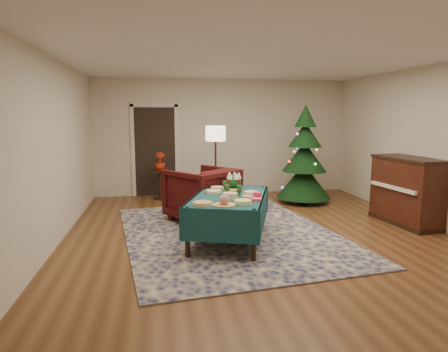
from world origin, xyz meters
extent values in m
plane|color=#593319|center=(0.00, 0.00, 0.00)|extent=(7.00, 7.00, 0.00)
plane|color=white|center=(0.00, 0.00, 2.70)|extent=(7.00, 7.00, 0.00)
plane|color=beige|center=(0.00, 3.50, 1.35)|extent=(6.00, 0.00, 6.00)
plane|color=beige|center=(0.00, -3.50, 1.35)|extent=(6.00, 0.00, 6.00)
plane|color=beige|center=(-3.00, 0.00, 1.35)|extent=(0.00, 7.00, 7.00)
plane|color=beige|center=(3.00, 0.00, 1.35)|extent=(0.00, 7.00, 7.00)
cube|color=black|center=(-1.60, 3.48, 1.02)|extent=(0.92, 0.02, 2.04)
cube|color=silver|center=(-2.10, 3.48, 1.05)|extent=(0.08, 0.04, 2.14)
cube|color=silver|center=(-1.10, 3.48, 1.05)|extent=(0.08, 0.04, 2.14)
cube|color=silver|center=(-1.60, 3.48, 2.10)|extent=(1.08, 0.04, 0.08)
cube|color=#121744|center=(-0.44, 0.18, 0.01)|extent=(3.73, 4.59, 0.02)
cylinder|color=black|center=(-1.18, -0.83, 0.35)|extent=(0.06, 0.06, 0.69)
cylinder|color=black|center=(-0.66, 0.70, 0.35)|extent=(0.06, 0.06, 0.69)
cylinder|color=black|center=(-0.35, -1.10, 0.35)|extent=(0.06, 0.06, 0.69)
cylinder|color=black|center=(0.16, 0.42, 0.35)|extent=(0.06, 0.06, 0.69)
cube|color=#113B3E|center=(-0.51, -0.20, 0.68)|extent=(1.53, 1.99, 0.04)
cube|color=#113B3E|center=(-0.23, 0.62, 0.48)|extent=(1.00, 0.36, 0.43)
cube|color=#113B3E|center=(-0.79, -1.03, 0.48)|extent=(1.00, 0.36, 0.43)
cube|color=#113B3E|center=(-0.03, -0.36, 0.48)|extent=(0.60, 1.70, 0.43)
cube|color=#113B3E|center=(-0.98, -0.04, 0.48)|extent=(0.60, 1.70, 0.43)
cylinder|color=silver|center=(-0.97, -0.74, 0.70)|extent=(0.30, 0.30, 0.01)
cylinder|color=tan|center=(-0.97, -0.74, 0.72)|extent=(0.25, 0.25, 0.03)
cylinder|color=silver|center=(-0.69, -0.84, 0.70)|extent=(0.30, 0.30, 0.01)
sphere|color=#CC727A|center=(-0.69, -0.84, 0.77)|extent=(0.14, 0.14, 0.14)
cylinder|color=silver|center=(-0.43, -0.79, 0.70)|extent=(0.27, 0.27, 0.01)
cylinder|color=#D8D172|center=(-0.43, -0.79, 0.73)|extent=(0.23, 0.23, 0.05)
cylinder|color=silver|center=(-0.54, -0.45, 0.70)|extent=(0.24, 0.24, 0.01)
cylinder|color=tan|center=(-0.54, -0.45, 0.75)|extent=(0.20, 0.20, 0.08)
cylinder|color=silver|center=(-0.27, -0.43, 0.70)|extent=(0.24, 0.24, 0.01)
cylinder|color=#B2844C|center=(-0.27, -0.43, 0.72)|extent=(0.20, 0.20, 0.03)
cylinder|color=silver|center=(-0.71, 0.02, 0.70)|extent=(0.28, 0.28, 0.01)
cylinder|color=#D8BF7F|center=(-0.71, 0.02, 0.72)|extent=(0.24, 0.24, 0.04)
cylinder|color=silver|center=(-0.44, -0.08, 0.70)|extent=(0.24, 0.24, 0.01)
cylinder|color=maroon|center=(-0.44, -0.08, 0.73)|extent=(0.20, 0.20, 0.06)
cylinder|color=silver|center=(-0.16, -0.11, 0.70)|extent=(0.25, 0.25, 0.01)
cylinder|color=#F2EACC|center=(-0.16, -0.11, 0.72)|extent=(0.21, 0.21, 0.03)
cylinder|color=silver|center=(-0.60, 0.35, 0.70)|extent=(0.26, 0.26, 0.01)
cylinder|color=tan|center=(-0.60, 0.35, 0.72)|extent=(0.22, 0.22, 0.03)
cone|color=#2D471E|center=(-0.51, 0.17, 0.74)|extent=(0.06, 0.06, 0.08)
cylinder|color=#2D471E|center=(-0.51, 0.17, 0.81)|extent=(0.07, 0.07, 0.08)
cone|color=#2D471E|center=(-0.36, -0.25, 0.74)|extent=(0.06, 0.06, 0.08)
cylinder|color=#2D471E|center=(-0.36, -0.25, 0.81)|extent=(0.07, 0.07, 0.08)
cone|color=#2D471E|center=(-0.54, -0.20, 0.74)|extent=(0.06, 0.06, 0.08)
cylinder|color=#2D471E|center=(-0.54, -0.20, 0.81)|extent=(0.07, 0.07, 0.08)
cube|color=#F44364|center=(-0.20, -0.60, 0.71)|extent=(0.18, 0.18, 0.04)
cube|color=#DB3D60|center=(-0.15, -0.45, 0.74)|extent=(0.14, 0.14, 0.09)
sphere|color=#1E4C1E|center=(-0.31, 0.46, 0.79)|extent=(0.24, 0.24, 0.24)
cone|color=white|center=(-0.23, 0.46, 0.90)|extent=(0.09, 0.09, 0.11)
cone|color=white|center=(-0.29, 0.54, 0.90)|extent=(0.09, 0.09, 0.11)
cone|color=white|center=(-0.38, 0.51, 0.90)|extent=(0.09, 0.09, 0.11)
cone|color=white|center=(-0.38, 0.42, 0.90)|extent=(0.09, 0.09, 0.11)
cone|color=white|center=(-0.29, 0.38, 0.90)|extent=(0.09, 0.09, 0.11)
sphere|color=#B20C0F|center=(-0.23, 0.52, 0.82)|extent=(0.06, 0.06, 0.06)
sphere|color=#B20C0F|center=(-0.37, 0.55, 0.82)|extent=(0.06, 0.06, 0.06)
sphere|color=#B20C0F|center=(-0.40, 0.41, 0.82)|extent=(0.06, 0.06, 0.06)
sphere|color=#B20C0F|center=(-0.26, 0.38, 0.82)|extent=(0.06, 0.06, 0.06)
imported|color=#3C0D0D|center=(-0.77, 1.05, 0.53)|extent=(1.40, 1.39, 1.05)
cylinder|color=#A57F3F|center=(-0.39, 2.06, 0.02)|extent=(0.28, 0.28, 0.03)
cylinder|color=black|center=(-0.39, 2.06, 0.75)|extent=(0.04, 0.04, 1.51)
cylinder|color=#FFEABF|center=(-0.39, 2.06, 1.51)|extent=(0.40, 0.40, 0.30)
cylinder|color=black|center=(-1.49, 3.04, 0.02)|extent=(0.33, 0.33, 0.04)
cylinder|color=black|center=(-1.49, 3.04, 0.32)|extent=(0.07, 0.07, 0.60)
cylinder|color=black|center=(-1.49, 3.04, 0.64)|extent=(0.37, 0.37, 0.03)
imported|color=red|center=(-1.49, 3.04, 0.77)|extent=(0.23, 0.41, 0.23)
cylinder|color=black|center=(1.56, 2.22, 0.08)|extent=(0.13, 0.13, 0.17)
cone|color=black|center=(1.56, 2.22, 0.47)|extent=(1.46, 1.46, 0.73)
cone|color=black|center=(1.56, 2.22, 0.99)|extent=(1.20, 1.20, 0.63)
cone|color=black|center=(1.56, 2.22, 1.46)|extent=(0.91, 0.91, 0.52)
cone|color=black|center=(1.56, 2.22, 1.86)|extent=(0.59, 0.59, 0.47)
cube|color=black|center=(2.70, 0.27, 0.04)|extent=(0.71, 1.37, 0.07)
cube|color=black|center=(2.70, 0.27, 0.58)|extent=(0.69, 1.35, 1.08)
cube|color=black|center=(2.70, 0.27, 1.14)|extent=(0.73, 1.39, 0.05)
cube|color=white|center=(2.42, 0.24, 0.65)|extent=(0.22, 1.12, 0.06)
camera|label=1|loc=(-1.53, -5.88, 1.87)|focal=32.00mm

